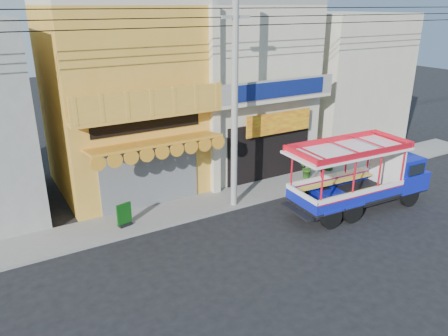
# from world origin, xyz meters

# --- Properties ---
(ground) EXTENTS (90.00, 90.00, 0.00)m
(ground) POSITION_xyz_m (0.00, 0.00, 0.00)
(ground) COLOR black
(ground) RESTS_ON ground
(sidewalk) EXTENTS (30.00, 2.00, 0.12)m
(sidewalk) POSITION_xyz_m (0.00, 4.00, 0.06)
(sidewalk) COLOR slate
(sidewalk) RESTS_ON ground
(shophouse_left) EXTENTS (6.00, 7.50, 8.24)m
(shophouse_left) POSITION_xyz_m (-4.00, 7.96, 4.11)
(shophouse_left) COLOR gold
(shophouse_left) RESTS_ON ground
(shophouse_right) EXTENTS (6.00, 6.75, 8.24)m
(shophouse_right) POSITION_xyz_m (2.00, 7.96, 4.11)
(shophouse_right) COLOR #C1B89E
(shophouse_right) RESTS_ON ground
(party_pilaster) EXTENTS (0.35, 0.30, 8.00)m
(party_pilaster) POSITION_xyz_m (-1.00, 4.85, 4.00)
(party_pilaster) COLOR #C1B89E
(party_pilaster) RESTS_ON ground
(filler_building_right) EXTENTS (6.00, 6.00, 7.60)m
(filler_building_right) POSITION_xyz_m (9.00, 8.00, 3.80)
(filler_building_right) COLOR #C1B89E
(filler_building_right) RESTS_ON ground
(utility_pole) EXTENTS (28.00, 0.26, 9.00)m
(utility_pole) POSITION_xyz_m (-0.85, 3.30, 5.03)
(utility_pole) COLOR gray
(utility_pole) RESTS_ON ground
(songthaew_truck) EXTENTS (6.45, 2.41, 2.96)m
(songthaew_truck) POSITION_xyz_m (3.79, 0.53, 1.43)
(songthaew_truck) COLOR black
(songthaew_truck) RESTS_ON ground
(green_sign) EXTENTS (0.60, 0.37, 0.92)m
(green_sign) POSITION_xyz_m (-5.57, 3.80, 0.51)
(green_sign) COLOR black
(green_sign) RESTS_ON sidewalk
(potted_plant_b) EXTENTS (0.70, 0.72, 1.02)m
(potted_plant_b) POSITION_xyz_m (3.57, 4.08, 0.63)
(potted_plant_b) COLOR #285317
(potted_plant_b) RESTS_ON sidewalk
(potted_plant_c) EXTENTS (0.73, 0.73, 1.05)m
(potted_plant_c) POSITION_xyz_m (5.32, 4.34, 0.64)
(potted_plant_c) COLOR #285317
(potted_plant_c) RESTS_ON sidewalk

